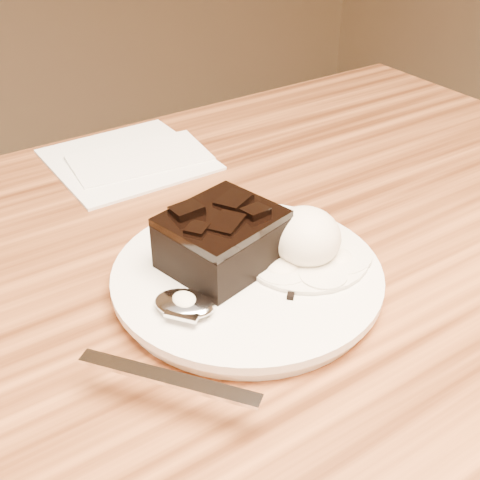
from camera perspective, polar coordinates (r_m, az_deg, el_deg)
plate at (r=0.49m, az=0.66°, el=-3.61°), size 0.21×0.21×0.02m
brownie at (r=0.48m, az=-1.66°, el=-0.26°), size 0.10×0.09×0.04m
ice_cream_scoop at (r=0.49m, az=6.09°, el=0.33°), size 0.05×0.06×0.05m
melt_puddle at (r=0.50m, az=5.97°, el=-1.35°), size 0.10×0.10×0.00m
spoon at (r=0.44m, az=-5.14°, el=-6.05°), size 0.13×0.16×0.01m
napkin at (r=0.69m, az=-10.34°, el=7.45°), size 0.16×0.16×0.01m
crumb_a at (r=0.45m, az=4.69°, el=-5.19°), size 0.01×0.01×0.00m
crumb_b at (r=0.48m, az=-1.24°, el=-2.74°), size 0.01×0.01×0.00m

